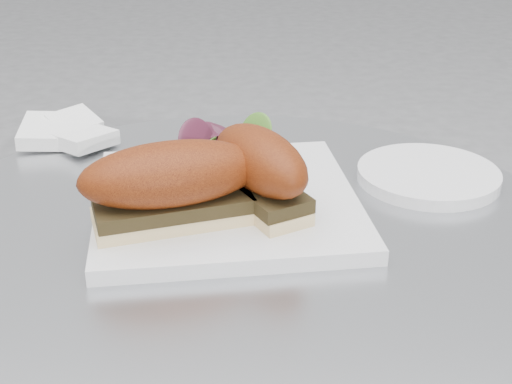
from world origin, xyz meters
TOP-DOWN VIEW (x-y plane):
  - plate at (-0.01, 0.06)m, footprint 0.30×0.30m
  - sandwich_left at (-0.06, 0.00)m, footprint 0.19×0.13m
  - sandwich_right at (0.02, 0.03)m, footprint 0.13×0.16m
  - salad at (-0.03, 0.14)m, footprint 0.12×0.12m
  - napkin at (-0.22, 0.24)m, footprint 0.13×0.13m
  - saucer at (0.21, 0.13)m, footprint 0.16×0.16m

SIDE VIEW (x-z plane):
  - saucer at x=0.21m, z-range 0.73..0.74m
  - plate at x=-0.01m, z-range 0.73..0.75m
  - napkin at x=-0.22m, z-range 0.73..0.75m
  - salad at x=-0.03m, z-range 0.75..0.80m
  - sandwich_right at x=0.02m, z-range 0.75..0.83m
  - sandwich_left at x=-0.06m, z-range 0.75..0.83m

